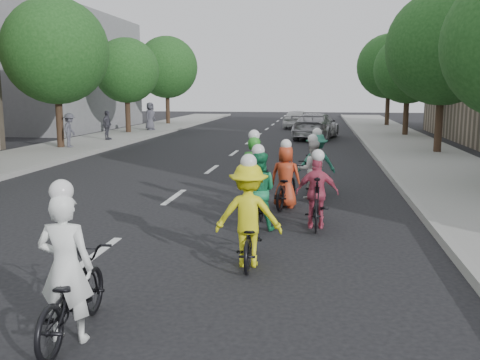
% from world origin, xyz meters
% --- Properties ---
extents(ground, '(120.00, 120.00, 0.00)m').
position_xyz_m(ground, '(0.00, 0.00, 0.00)').
color(ground, black).
rests_on(ground, ground).
extents(sidewalk_left, '(4.00, 80.00, 0.15)m').
position_xyz_m(sidewalk_left, '(-8.00, 10.00, 0.07)').
color(sidewalk_left, gray).
rests_on(sidewalk_left, ground).
extents(curb_left, '(0.18, 80.00, 0.18)m').
position_xyz_m(curb_left, '(-6.05, 10.00, 0.09)').
color(curb_left, '#999993').
rests_on(curb_left, ground).
extents(sidewalk_right, '(4.00, 80.00, 0.15)m').
position_xyz_m(sidewalk_right, '(8.00, 10.00, 0.07)').
color(sidewalk_right, gray).
rests_on(sidewalk_right, ground).
extents(curb_right, '(0.18, 80.00, 0.18)m').
position_xyz_m(curb_right, '(6.05, 10.00, 0.09)').
color(curb_right, '#999993').
rests_on(curb_right, ground).
extents(bldg_sw, '(10.00, 14.00, 8.00)m').
position_xyz_m(bldg_sw, '(-16.00, 28.00, 4.00)').
color(bldg_sw, slate).
rests_on(bldg_sw, ground).
extents(tree_l_3, '(4.80, 4.80, 6.93)m').
position_xyz_m(tree_l_3, '(-8.20, 15.00, 4.52)').
color(tree_l_3, black).
rests_on(tree_l_3, ground).
extents(tree_l_4, '(4.00, 4.00, 5.97)m').
position_xyz_m(tree_l_4, '(-8.20, 24.00, 3.96)').
color(tree_l_4, black).
rests_on(tree_l_4, ground).
extents(tree_l_5, '(4.80, 4.80, 6.93)m').
position_xyz_m(tree_l_5, '(-8.20, 33.00, 4.52)').
color(tree_l_5, black).
rests_on(tree_l_5, ground).
extents(tree_r_1, '(4.80, 4.80, 6.93)m').
position_xyz_m(tree_r_1, '(8.80, 15.60, 4.52)').
color(tree_r_1, black).
rests_on(tree_r_1, ground).
extents(tree_r_2, '(4.00, 4.00, 5.97)m').
position_xyz_m(tree_r_2, '(8.80, 24.60, 3.96)').
color(tree_r_2, black).
rests_on(tree_r_2, ground).
extents(tree_r_3, '(4.80, 4.80, 6.93)m').
position_xyz_m(tree_r_3, '(8.80, 33.60, 4.52)').
color(tree_r_3, black).
rests_on(tree_r_3, ground).
extents(cyclist_0, '(0.73, 1.86, 1.84)m').
position_xyz_m(cyclist_0, '(1.00, -2.99, 0.59)').
color(cyclist_0, black).
rests_on(cyclist_0, ground).
extents(cyclist_1, '(0.77, 1.63, 1.73)m').
position_xyz_m(cyclist_1, '(2.55, 2.15, 0.65)').
color(cyclist_1, black).
rests_on(cyclist_1, ground).
extents(cyclist_2, '(1.10, 1.65, 1.81)m').
position_xyz_m(cyclist_2, '(2.66, -0.14, 0.67)').
color(cyclist_2, black).
rests_on(cyclist_2, ground).
extents(cyclist_3, '(0.87, 1.81, 1.62)m').
position_xyz_m(cyclist_3, '(3.73, 2.42, 0.61)').
color(cyclist_3, black).
rests_on(cyclist_3, ground).
extents(cyclist_4, '(0.93, 1.91, 1.64)m').
position_xyz_m(cyclist_4, '(2.97, 4.28, 0.57)').
color(cyclist_4, black).
rests_on(cyclist_4, ground).
extents(cyclist_5, '(0.75, 1.74, 1.90)m').
position_xyz_m(cyclist_5, '(2.29, 3.64, 0.66)').
color(cyclist_5, black).
rests_on(cyclist_5, ground).
extents(cyclist_6, '(0.87, 1.83, 1.68)m').
position_xyz_m(cyclist_6, '(3.58, 5.42, 0.59)').
color(cyclist_6, black).
rests_on(cyclist_6, ground).
extents(cyclist_7, '(1.13, 1.79, 1.77)m').
position_xyz_m(cyclist_7, '(3.68, 6.36, 0.68)').
color(cyclist_7, black).
rests_on(cyclist_7, ground).
extents(follow_car_lead, '(2.94, 5.39, 1.48)m').
position_xyz_m(follow_car_lead, '(3.54, 22.62, 0.74)').
color(follow_car_lead, '#ACABB0').
rests_on(follow_car_lead, ground).
extents(follow_car_trail, '(2.07, 4.17, 1.37)m').
position_xyz_m(follow_car_trail, '(2.09, 31.29, 0.68)').
color(follow_car_trail, white).
rests_on(follow_car_trail, ground).
extents(spectator_0, '(0.71, 1.09, 1.58)m').
position_xyz_m(spectator_0, '(-7.73, 15.01, 0.94)').
color(spectator_0, '#4E4E5B').
rests_on(spectator_0, sidewalk_left).
extents(spectator_1, '(0.43, 0.93, 1.56)m').
position_xyz_m(spectator_1, '(-7.47, 18.81, 0.93)').
color(spectator_1, '#454450').
rests_on(spectator_1, sidewalk_left).
extents(spectator_2, '(0.81, 1.02, 1.82)m').
position_xyz_m(spectator_2, '(-7.38, 25.95, 1.06)').
color(spectator_2, '#4C4B58').
rests_on(spectator_2, sidewalk_left).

